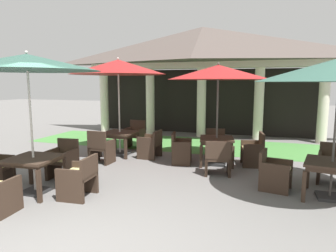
{
  "coord_description": "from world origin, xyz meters",
  "views": [
    {
      "loc": [
        2.5,
        -2.8,
        2.17
      ],
      "look_at": [
        0.0,
        4.76,
        1.02
      ],
      "focal_mm": 31.85,
      "sensor_mm": 36.0,
      "label": 1
    }
  ],
  "objects": [
    {
      "name": "patio_chair_near_foreground_east",
      "position": [
        -0.83,
        1.86,
        0.4
      ],
      "size": [
        0.61,
        0.66,
        0.81
      ],
      "rotation": [
        0.0,
        0.0,
        -4.64
      ],
      "color": "#38281E",
      "rests_on": "ground"
    },
    {
      "name": "patio_chair_far_back_south",
      "position": [
        -1.73,
        4.16,
        0.42
      ],
      "size": [
        0.6,
        0.53,
        0.91
      ],
      "rotation": [
        0.0,
        0.0,
        -0.04
      ],
      "color": "#38281E",
      "rests_on": "ground"
    },
    {
      "name": "patio_chair_mid_right_north",
      "position": [
        3.92,
        4.3,
        0.41
      ],
      "size": [
        0.65,
        0.66,
        0.86
      ],
      "rotation": [
        0.0,
        0.0,
        -3.33
      ],
      "color": "#38281E",
      "rests_on": "ground"
    },
    {
      "name": "patio_chair_far_back_east",
      "position": [
        -0.66,
        5.15,
        0.4
      ],
      "size": [
        0.59,
        0.63,
        0.81
      ],
      "rotation": [
        0.0,
        0.0,
        1.53
      ],
      "color": "#38281E",
      "rests_on": "ground"
    },
    {
      "name": "patio_umbrella_far_back",
      "position": [
        -1.69,
        5.19,
        2.62
      ],
      "size": [
        2.84,
        2.84,
        2.92
      ],
      "color": "#2D2D2D",
      "rests_on": "ground"
    },
    {
      "name": "lawn_strip",
      "position": [
        0.0,
        7.37,
        0.0
      ],
      "size": [
        11.91,
        2.72,
        0.01
      ],
      "primitive_type": "cube",
      "color": "#47843D",
      "rests_on": "ground"
    },
    {
      "name": "patio_table_near_foreground",
      "position": [
        -1.81,
        1.79,
        0.63
      ],
      "size": [
        0.98,
        0.98,
        0.73
      ],
      "rotation": [
        0.0,
        0.0,
        0.08
      ],
      "color": "#38281E",
      "rests_on": "ground"
    },
    {
      "name": "background_pavilion",
      "position": [
        -0.0,
        9.17,
        3.35
      ],
      "size": [
        10.11,
        2.77,
        4.36
      ],
      "color": "beige",
      "rests_on": "ground"
    },
    {
      "name": "patio_table_far_back",
      "position": [
        -1.69,
        5.19,
        0.61
      ],
      "size": [
        0.97,
        0.97,
        0.71
      ],
      "rotation": [
        0.0,
        0.0,
        -0.04
      ],
      "color": "#38281E",
      "rests_on": "ground"
    },
    {
      "name": "patio_chair_mid_left_west",
      "position": [
        0.34,
        4.85,
        0.41
      ],
      "size": [
        0.62,
        0.7,
        0.83
      ],
      "rotation": [
        0.0,
        0.0,
        -1.38
      ],
      "color": "#38281E",
      "rests_on": "ground"
    },
    {
      "name": "patio_chair_mid_left_south",
      "position": [
        1.46,
        4.09,
        0.4
      ],
      "size": [
        0.69,
        0.61,
        0.85
      ],
      "rotation": [
        0.0,
        0.0,
        0.19
      ],
      "color": "#38281E",
      "rests_on": "ground"
    },
    {
      "name": "patio_table_mid_left",
      "position": [
        1.28,
        5.04,
        0.62
      ],
      "size": [
        1.02,
        1.02,
        0.73
      ],
      "rotation": [
        0.0,
        0.0,
        0.19
      ],
      "color": "#38281E",
      "rests_on": "ground"
    },
    {
      "name": "patio_umbrella_near_foreground",
      "position": [
        -1.81,
        1.79,
        2.54
      ],
      "size": [
        2.72,
        2.72,
        2.78
      ],
      "color": "#2D2D2D",
      "rests_on": "ground"
    },
    {
      "name": "patio_chair_near_foreground_north",
      "position": [
        -1.89,
        2.78,
        0.41
      ],
      "size": [
        0.59,
        0.62,
        0.88
      ],
      "rotation": [
        0.0,
        0.0,
        -3.06
      ],
      "color": "#38281E",
      "rests_on": "ground"
    },
    {
      "name": "patio_table_mid_right",
      "position": [
        3.72,
        3.29,
        0.62
      ],
      "size": [
        1.08,
        1.08,
        0.72
      ],
      "rotation": [
        0.0,
        0.0,
        -0.19
      ],
      "color": "#38281E",
      "rests_on": "ground"
    },
    {
      "name": "patio_chair_mid_right_west",
      "position": [
        2.72,
        3.48,
        0.38
      ],
      "size": [
        0.68,
        0.65,
        0.8
      ],
      "rotation": [
        0.0,
        0.0,
        -1.76
      ],
      "color": "#38281E",
      "rests_on": "ground"
    },
    {
      "name": "patio_chair_far_back_north",
      "position": [
        -1.65,
        6.23,
        0.43
      ],
      "size": [
        0.6,
        0.54,
        0.92
      ],
      "rotation": [
        0.0,
        0.0,
        -3.18
      ],
      "color": "#38281E",
      "rests_on": "ground"
    },
    {
      "name": "patio_chair_mid_left_north",
      "position": [
        1.1,
        5.98,
        0.38
      ],
      "size": [
        0.69,
        0.68,
        0.8
      ],
      "rotation": [
        0.0,
        0.0,
        -2.95
      ],
      "color": "#38281E",
      "rests_on": "ground"
    },
    {
      "name": "patio_chair_mid_left_east",
      "position": [
        2.24,
        5.22,
        0.4
      ],
      "size": [
        0.64,
        0.71,
        0.89
      ],
      "rotation": [
        0.0,
        0.0,
        -4.52
      ],
      "color": "#38281E",
      "rests_on": "ground"
    },
    {
      "name": "patio_umbrella_mid_left",
      "position": [
        1.28,
        5.04,
        2.43
      ],
      "size": [
        2.64,
        2.64,
        2.7
      ],
      "color": "#2D2D2D",
      "rests_on": "ground"
    }
  ]
}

